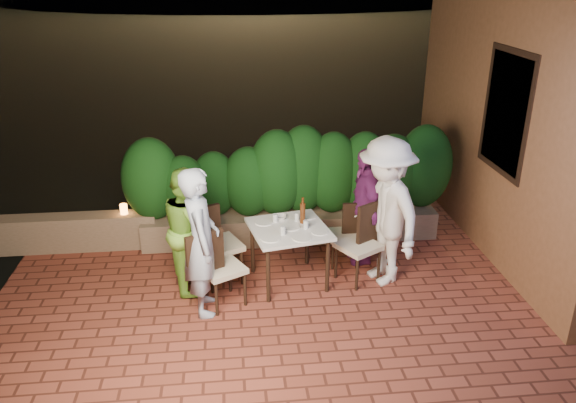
{
  "coord_description": "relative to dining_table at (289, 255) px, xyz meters",
  "views": [
    {
      "loc": [
        -0.62,
        -4.99,
        3.7
      ],
      "look_at": [
        0.04,
        1.2,
        1.05
      ],
      "focal_mm": 35.0,
      "sensor_mm": 36.0,
      "label": 1
    }
  ],
  "objects": [
    {
      "name": "ground",
      "position": [
        -0.04,
        -1.1,
        -0.4
      ],
      "size": [
        400.0,
        400.0,
        0.0
      ],
      "primitive_type": "plane",
      "color": "black",
      "rests_on": "ground"
    },
    {
      "name": "terrace_floor",
      "position": [
        -0.04,
        -0.6,
        -0.45
      ],
      "size": [
        7.0,
        6.0,
        0.15
      ],
      "primitive_type": "cube",
      "color": "brown",
      "rests_on": "ground"
    },
    {
      "name": "building_wall",
      "position": [
        3.56,
        0.9,
        2.12
      ],
      "size": [
        1.6,
        5.0,
        5.0
      ],
      "primitive_type": "cube",
      "color": "#8F5B38",
      "rests_on": "ground"
    },
    {
      "name": "window_pane",
      "position": [
        2.78,
        0.4,
        1.62
      ],
      "size": [
        0.08,
        1.0,
        1.4
      ],
      "primitive_type": "cube",
      "color": "black",
      "rests_on": "building_wall"
    },
    {
      "name": "window_frame",
      "position": [
        2.77,
        0.4,
        1.62
      ],
      "size": [
        0.06,
        1.15,
        1.55
      ],
      "primitive_type": "cube",
      "color": "black",
      "rests_on": "building_wall"
    },
    {
      "name": "planter",
      "position": [
        0.16,
        1.2,
        -0.17
      ],
      "size": [
        4.2,
        0.55,
        0.4
      ],
      "primitive_type": "cube",
      "color": "#7A634E",
      "rests_on": "ground"
    },
    {
      "name": "hedge",
      "position": [
        0.16,
        1.2,
        0.57
      ],
      "size": [
        4.0,
        0.7,
        1.1
      ],
      "primitive_type": null,
      "color": "#103B11",
      "rests_on": "planter"
    },
    {
      "name": "parapet",
      "position": [
        -2.84,
        1.2,
        -0.12
      ],
      "size": [
        2.2,
        0.3,
        0.5
      ],
      "primitive_type": "cube",
      "color": "#7A634E",
      "rests_on": "ground"
    },
    {
      "name": "hill",
      "position": [
        1.96,
        58.9,
        -4.38
      ],
      "size": [
        52.0,
        40.0,
        22.0
      ],
      "primitive_type": "ellipsoid",
      "color": "black",
      "rests_on": "ground"
    },
    {
      "name": "dining_table",
      "position": [
        0.0,
        0.0,
        0.0
      ],
      "size": [
        1.06,
        1.06,
        0.75
      ],
      "primitive_type": null,
      "rotation": [
        0.0,
        0.0,
        0.2
      ],
      "color": "white",
      "rests_on": "ground"
    },
    {
      "name": "plate_nw",
      "position": [
        -0.24,
        -0.27,
        0.38
      ],
      "size": [
        0.24,
        0.24,
        0.01
      ],
      "primitive_type": "cylinder",
      "color": "white",
      "rests_on": "dining_table"
    },
    {
      "name": "plate_sw",
      "position": [
        -0.29,
        0.16,
        0.38
      ],
      "size": [
        0.21,
        0.21,
        0.01
      ],
      "primitive_type": "cylinder",
      "color": "white",
      "rests_on": "dining_table"
    },
    {
      "name": "plate_ne",
      "position": [
        0.35,
        -0.17,
        0.38
      ],
      "size": [
        0.2,
        0.2,
        0.01
      ],
      "primitive_type": "cylinder",
      "color": "white",
      "rests_on": "dining_table"
    },
    {
      "name": "plate_se",
      "position": [
        0.26,
        0.3,
        0.38
      ],
      "size": [
        0.24,
        0.24,
        0.01
      ],
      "primitive_type": "cylinder",
      "color": "white",
      "rests_on": "dining_table"
    },
    {
      "name": "plate_centre",
      "position": [
        0.02,
        0.0,
        0.38
      ],
      "size": [
        0.24,
        0.24,
        0.01
      ],
      "primitive_type": "cylinder",
      "color": "white",
      "rests_on": "dining_table"
    },
    {
      "name": "plate_front",
      "position": [
        0.12,
        -0.3,
        0.38
      ],
      "size": [
        0.22,
        0.22,
        0.01
      ],
      "primitive_type": "cylinder",
      "color": "white",
      "rests_on": "dining_table"
    },
    {
      "name": "glass_nw",
      "position": [
        -0.09,
        -0.18,
        0.43
      ],
      "size": [
        0.06,
        0.06,
        0.11
      ],
      "primitive_type": "cylinder",
      "color": "silver",
      "rests_on": "dining_table"
    },
    {
      "name": "glass_sw",
      "position": [
        -0.15,
        0.17,
        0.43
      ],
      "size": [
        0.06,
        0.06,
        0.11
      ],
      "primitive_type": "cylinder",
      "color": "silver",
      "rests_on": "dining_table"
    },
    {
      "name": "glass_ne",
      "position": [
        0.2,
        -0.05,
        0.43
      ],
      "size": [
        0.06,
        0.06,
        0.1
      ],
      "primitive_type": "cylinder",
      "color": "silver",
      "rests_on": "dining_table"
    },
    {
      "name": "glass_se",
      "position": [
        0.12,
        0.18,
        0.43
      ],
      "size": [
        0.06,
        0.06,
        0.11
      ],
      "primitive_type": "cylinder",
      "color": "silver",
      "rests_on": "dining_table"
    },
    {
      "name": "beer_bottle",
      "position": [
        0.18,
        0.11,
        0.54
      ],
      "size": [
        0.07,
        0.07,
        0.34
      ],
      "primitive_type": null,
      "color": "#50250D",
      "rests_on": "dining_table"
    },
    {
      "name": "bowl",
      "position": [
        -0.09,
        0.27,
        0.4
      ],
      "size": [
        0.18,
        0.18,
        0.04
      ],
      "primitive_type": "imported",
      "rotation": [
        0.0,
        0.0,
        -0.1
      ],
      "color": "white",
      "rests_on": "dining_table"
    },
    {
      "name": "chair_left_front",
      "position": [
        -0.81,
        -0.41,
        0.11
      ],
      "size": [
        0.61,
        0.61,
        0.97
      ],
      "primitive_type": null,
      "rotation": [
        0.0,
        0.0,
        0.49
      ],
      "color": "black",
      "rests_on": "ground"
    },
    {
      "name": "chair_left_back",
      "position": [
        -0.85,
        0.1,
        0.15
      ],
      "size": [
        0.65,
        0.65,
        1.06
      ],
      "primitive_type": null,
      "rotation": [
        0.0,
        0.0,
        0.43
      ],
      "color": "black",
      "rests_on": "ground"
    },
    {
      "name": "chair_right_front",
      "position": [
        0.86,
        -0.04,
        0.12
      ],
      "size": [
        0.63,
        0.63,
        1.0
      ],
      "primitive_type": null,
      "rotation": [
        0.0,
        0.0,
        3.69
      ],
      "color": "black",
      "rests_on": "ground"
    },
    {
      "name": "chair_right_back",
      "position": [
        0.76,
        0.41,
        0.05
      ],
      "size": [
        0.4,
        0.4,
        0.86
      ],
      "primitive_type": null,
      "rotation": [
        0.0,
        0.0,
        3.14
      ],
      "color": "black",
      "rests_on": "ground"
    },
    {
      "name": "diner_blue",
      "position": [
        -1.03,
        -0.5,
        0.49
      ],
      "size": [
        0.47,
        0.67,
        1.73
      ],
      "primitive_type": "imported",
      "rotation": [
        0.0,
        0.0,
        1.67
      ],
      "color": "#A1B2CF",
      "rests_on": "ground"
    },
    {
      "name": "diner_green",
      "position": [
        -1.19,
        0.04,
        0.4
      ],
      "size": [
        0.7,
        0.84,
        1.54
      ],
      "primitive_type": "imported",
      "rotation": [
        0.0,
        0.0,
        1.74
      ],
      "color": "#83C83E",
      "rests_on": "ground"
    },
    {
      "name": "diner_white",
      "position": [
        1.16,
        -0.07,
        0.56
      ],
      "size": [
        1.05,
        1.37,
        1.87
      ],
      "primitive_type": "imported",
      "rotation": [
        0.0,
        0.0,
        -1.24
      ],
      "color": "white",
      "rests_on": "ground"
    },
    {
      "name": "diner_purple",
      "position": [
        1.05,
        0.47,
        0.41
      ],
      "size": [
        0.41,
        0.93,
        1.57
      ],
      "primitive_type": "imported",
      "rotation": [
        0.0,
        0.0,
        -1.54
      ],
      "color": "#7D2978",
      "rests_on": "ground"
    },
    {
      "name": "parapet_lamp",
      "position": [
        -2.17,
        1.2,
        0.2
      ],
      "size": [
        0.1,
        0.1,
        0.14
      ],
      "primitive_type": "cylinder",
      "color": "orange",
      "rests_on": "parapet"
    }
  ]
}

